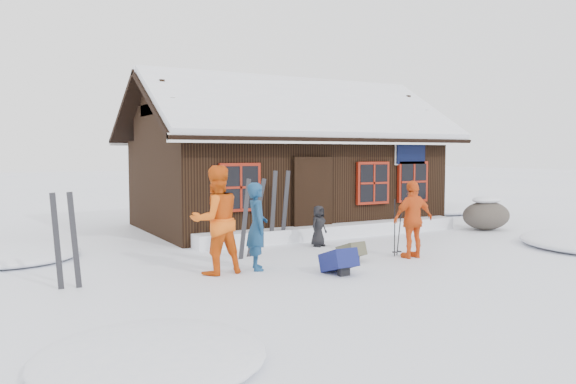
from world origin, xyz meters
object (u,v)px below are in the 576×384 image
skier_crouched (319,226)px  backpack_blue (339,265)px  skier_teal (257,226)px  ski_pair_left (251,219)px  backpack_olive (351,254)px  skier_orange_left (216,220)px  skier_orange_right (413,219)px  boulder (486,214)px  ski_poles (397,228)px

skier_crouched → backpack_blue: (-1.27, -2.69, -0.31)m
skier_teal → skier_crouched: skier_teal is taller
ski_pair_left → backpack_olive: size_ratio=3.37×
backpack_blue → backpack_olive: backpack_blue is taller
backpack_blue → skier_orange_left: bearing=150.8°
skier_teal → skier_crouched: size_ratio=1.71×
skier_orange_right → ski_pair_left: 3.34m
skier_orange_right → ski_pair_left: (-2.87, 1.70, 0.00)m
boulder → ski_pair_left: (-7.56, -0.55, 0.37)m
skier_crouched → ski_pair_left: bearing=171.9°
ski_poles → backpack_blue: bearing=-156.7°
skier_orange_right → backpack_blue: size_ratio=2.63×
skier_crouched → ski_pair_left: ski_pair_left is taller
skier_teal → boulder: 8.18m
skier_teal → ski_poles: bearing=-75.7°
skier_crouched → boulder: skier_crouched is taller
skier_orange_right → ski_poles: 0.43m
boulder → ski_pair_left: 7.59m
skier_orange_left → boulder: bearing=-173.0°
backpack_olive → skier_teal: bearing=170.6°
skier_teal → backpack_blue: (1.10, -1.06, -0.64)m
skier_orange_right → ski_poles: bearing=-68.3°
ski_pair_left → skier_teal: bearing=-116.2°
skier_teal → ski_poles: 3.20m
skier_orange_left → ski_pair_left: 1.71m
skier_teal → backpack_olive: size_ratio=3.24×
backpack_blue → backpack_olive: (0.91, 0.89, -0.03)m
skier_teal → skier_crouched: 2.90m
skier_teal → ski_poles: size_ratio=1.30×
backpack_blue → skier_crouched: bearing=65.0°
ski_pair_left → backpack_blue: ski_pair_left is taller
boulder → backpack_blue: (-6.89, -2.79, -0.26)m
skier_orange_left → skier_orange_right: skier_orange_left is taller
skier_orange_left → skier_orange_right: 4.14m
backpack_olive → skier_orange_left: bearing=171.6°
skier_teal → skier_orange_right: size_ratio=1.01×
skier_orange_left → ski_pair_left: (1.23, 1.17, -0.17)m
skier_orange_left → ski_poles: 4.01m
skier_teal → skier_crouched: (2.37, 1.64, -0.33)m
skier_orange_right → backpack_olive: skier_orange_right is taller
ski_pair_left → backpack_blue: size_ratio=2.77×
skier_teal → skier_orange_left: (-0.80, 0.02, 0.16)m
ski_poles → backpack_olive: bearing=-179.5°
skier_orange_right → boulder: (4.69, 2.25, -0.37)m
skier_orange_right → backpack_blue: 2.35m
skier_teal → ski_pair_left: ski_pair_left is taller
skier_teal → skier_crouched: bearing=-38.2°
skier_orange_right → ski_poles: size_ratio=1.29×
skier_teal → skier_orange_left: skier_orange_left is taller
boulder → skier_orange_right: bearing=-154.4°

